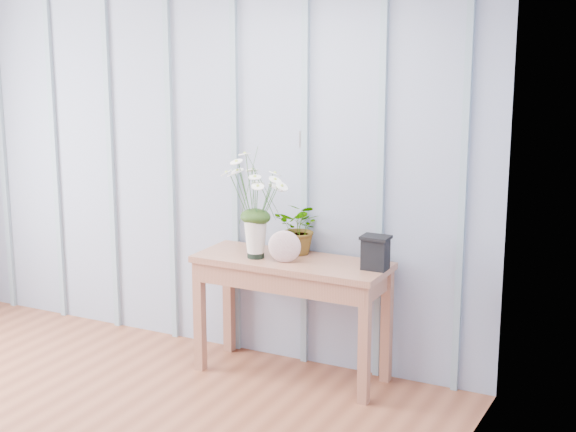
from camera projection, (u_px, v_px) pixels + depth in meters
The scene contains 6 objects.
room_shell at pixel (60, 57), 4.47m from camera, with size 4.00×4.50×2.50m.
sideboard at pixel (292, 277), 5.37m from camera, with size 1.20×0.45×0.75m.
daisy_vase at pixel (255, 191), 5.29m from camera, with size 0.47×0.36×0.66m.
spider_plant at pixel (300, 228), 5.43m from camera, with size 0.30×0.26×0.33m, color #1D3911.
felt_disc_vessel at pixel (285, 247), 5.25m from camera, with size 0.20×0.06×0.20m, color #9C5C6D.
carved_box at pixel (375, 252), 5.11m from camera, with size 0.17×0.13×0.20m.
Camera 1 is at (3.08, -2.61, 2.20)m, focal length 55.00 mm.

